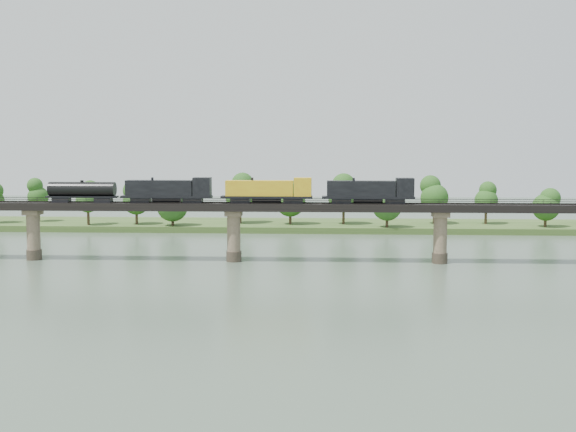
{
  "coord_description": "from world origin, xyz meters",
  "views": [
    {
      "loc": [
        18.05,
        -109.02,
        23.24
      ],
      "look_at": [
        10.63,
        30.0,
        9.0
      ],
      "focal_mm": 45.0,
      "sensor_mm": 36.0,
      "label": 1
    }
  ],
  "objects": [
    {
      "name": "far_treeline",
      "position": [
        -8.21,
        80.52,
        8.83
      ],
      "size": [
        289.06,
        17.54,
        13.6
      ],
      "color": "#382619",
      "rests_on": "far_bank"
    },
    {
      "name": "freight_train",
      "position": [
        0.12,
        30.0,
        13.86
      ],
      "size": [
        71.85,
        2.8,
        4.95
      ],
      "color": "black",
      "rests_on": "bridge"
    },
    {
      "name": "far_bank",
      "position": [
        0.0,
        85.0,
        0.8
      ],
      "size": [
        300.0,
        24.0,
        1.6
      ],
      "primitive_type": "cube",
      "color": "#355020",
      "rests_on": "ground"
    },
    {
      "name": "ground",
      "position": [
        0.0,
        0.0,
        0.0
      ],
      "size": [
        400.0,
        400.0,
        0.0
      ],
      "primitive_type": "plane",
      "color": "#3D4E3E",
      "rests_on": "ground"
    },
    {
      "name": "bridge",
      "position": [
        0.0,
        30.0,
        5.46
      ],
      "size": [
        236.0,
        30.0,
        11.5
      ],
      "color": "#473A2D",
      "rests_on": "ground"
    },
    {
      "name": "bridge_superstructure",
      "position": [
        0.0,
        30.0,
        11.79
      ],
      "size": [
        220.0,
        4.9,
        0.75
      ],
      "color": "black",
      "rests_on": "bridge"
    }
  ]
}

